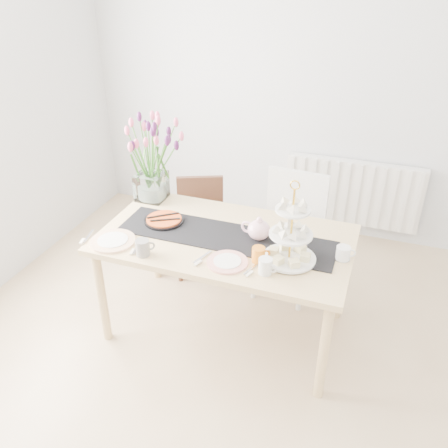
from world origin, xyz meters
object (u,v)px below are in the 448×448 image
(mug_white, at_px, (265,266))
(plate_left, at_px, (113,241))
(cream_jug, at_px, (343,253))
(dining_table, at_px, (225,247))
(teapot, at_px, (259,230))
(chair_white, at_px, (291,225))
(tulip_vase, at_px, (148,147))
(chair_brown, at_px, (201,218))
(plate_right, at_px, (227,262))
(mug_orange, at_px, (258,255))
(tart_tin, at_px, (164,220))
(mug_grey, at_px, (143,248))
(radiator, at_px, (352,193))
(cake_stand, at_px, (290,241))

(mug_white, height_order, plate_left, mug_white)
(cream_jug, bearing_deg, dining_table, 168.41)
(teapot, relative_size, mug_white, 2.41)
(chair_white, distance_m, tulip_vase, 1.19)
(dining_table, xyz_separation_m, chair_brown, (-0.46, 0.69, -0.24))
(chair_brown, xyz_separation_m, plate_left, (-0.18, -0.99, 0.32))
(tulip_vase, relative_size, plate_right, 2.95)
(plate_left, bearing_deg, mug_orange, 6.42)
(plate_right, bearing_deg, tart_tin, 151.24)
(cream_jug, height_order, mug_grey, mug_grey)
(mug_orange, bearing_deg, dining_table, 116.17)
(radiator, distance_m, chair_brown, 1.41)
(chair_brown, distance_m, chair_white, 0.76)
(teapot, bearing_deg, plate_right, -100.71)
(chair_white, xyz_separation_m, mug_grey, (-0.69, -1.00, 0.25))
(tulip_vase, relative_size, plate_left, 2.53)
(tulip_vase, bearing_deg, mug_orange, -28.51)
(dining_table, relative_size, teapot, 6.99)
(mug_orange, bearing_deg, mug_white, -83.89)
(plate_right, bearing_deg, plate_left, -178.07)
(mug_orange, bearing_deg, plate_right, 176.63)
(plate_right, bearing_deg, mug_orange, 25.33)
(cake_stand, distance_m, mug_grey, 0.87)
(radiator, distance_m, teapot, 1.63)
(dining_table, height_order, plate_left, plate_left)
(teapot, bearing_deg, radiator, 80.81)
(radiator, xyz_separation_m, mug_grey, (-1.05, -1.92, 0.35))
(mug_white, bearing_deg, radiator, 95.80)
(dining_table, height_order, cream_jug, cream_jug)
(plate_right, bearing_deg, chair_brown, 120.55)
(tulip_vase, bearing_deg, dining_table, -25.63)
(cream_jug, relative_size, plate_right, 0.34)
(teapot, bearing_deg, plate_left, -151.45)
(tulip_vase, relative_size, cake_stand, 1.55)
(tart_tin, bearing_deg, mug_orange, -17.54)
(cake_stand, relative_size, mug_orange, 4.98)
(dining_table, bearing_deg, mug_white, -40.44)
(tulip_vase, bearing_deg, radiator, 42.62)
(teapot, height_order, tart_tin, teapot)
(dining_table, bearing_deg, plate_right, -68.23)
(tulip_vase, xyz_separation_m, mug_orange, (0.96, -0.52, -0.35))
(cream_jug, relative_size, mug_white, 0.89)
(plate_left, bearing_deg, tart_tin, 59.67)
(tulip_vase, relative_size, tart_tin, 2.72)
(chair_white, relative_size, tulip_vase, 1.30)
(cake_stand, distance_m, tart_tin, 0.91)
(chair_brown, xyz_separation_m, mug_grey, (0.06, -1.05, 0.36))
(teapot, bearing_deg, chair_white, 89.06)
(chair_brown, relative_size, cream_jug, 9.06)
(radiator, xyz_separation_m, cream_jug, (0.08, -1.57, 0.34))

